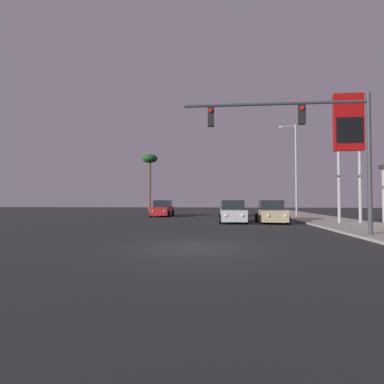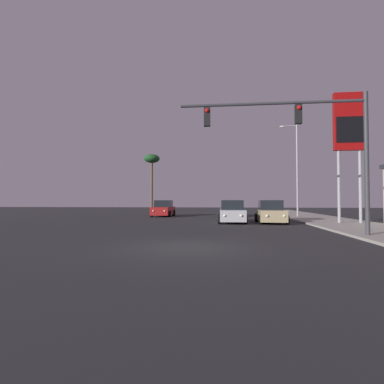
% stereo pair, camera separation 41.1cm
% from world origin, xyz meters
% --- Properties ---
extents(ground_plane, '(120.00, 120.00, 0.00)m').
position_xyz_m(ground_plane, '(0.00, 0.00, 0.00)').
color(ground_plane, '#28282B').
extents(sidewalk_right, '(5.00, 60.00, 0.12)m').
position_xyz_m(sidewalk_right, '(9.50, 10.00, 0.06)').
color(sidewalk_right, '#9E998E').
rests_on(sidewalk_right, ground).
extents(car_red, '(2.04, 4.32, 1.68)m').
position_xyz_m(car_red, '(-5.02, 20.27, 0.76)').
color(car_red, maroon).
rests_on(car_red, ground).
extents(car_silver, '(2.04, 4.32, 1.68)m').
position_xyz_m(car_silver, '(1.89, 12.05, 0.76)').
color(car_silver, '#B7B7BC').
rests_on(car_silver, ground).
extents(car_green, '(2.04, 4.33, 1.68)m').
position_xyz_m(car_green, '(1.93, 21.06, 0.76)').
color(car_green, '#195933').
rests_on(car_green, ground).
extents(car_tan, '(2.04, 4.34, 1.68)m').
position_xyz_m(car_tan, '(4.72, 11.99, 0.76)').
color(car_tan, tan).
rests_on(car_tan, ground).
extents(traffic_light_mast, '(8.59, 0.36, 6.50)m').
position_xyz_m(traffic_light_mast, '(5.18, 3.65, 4.79)').
color(traffic_light_mast, '#38383D').
rests_on(traffic_light_mast, sidewalk_right).
extents(street_lamp, '(1.74, 0.24, 9.00)m').
position_xyz_m(street_lamp, '(8.29, 19.42, 5.12)').
color(street_lamp, '#99999E').
rests_on(street_lamp, sidewalk_right).
extents(gas_station_sign, '(2.00, 0.42, 9.00)m').
position_xyz_m(gas_station_sign, '(9.89, 10.98, 6.62)').
color(gas_station_sign, '#99999E').
rests_on(gas_station_sign, sidewalk_right).
extents(palm_tree_far, '(2.40, 2.40, 8.71)m').
position_xyz_m(palm_tree_far, '(-9.63, 34.00, 7.56)').
color(palm_tree_far, brown).
rests_on(palm_tree_far, ground).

